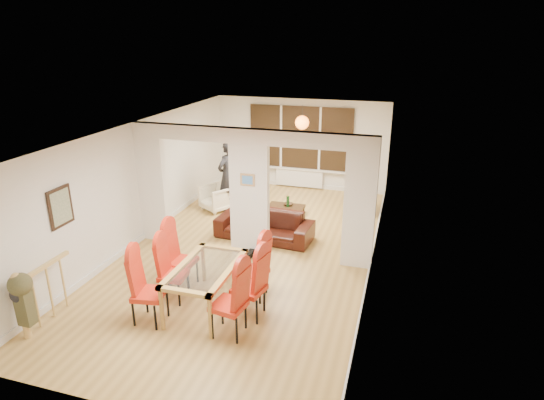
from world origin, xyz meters
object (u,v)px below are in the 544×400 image
at_px(armchair, 217,198).
at_px(dining_chair_ra, 228,300).
at_px(dining_chair_lb, 173,271).
at_px(bottle, 288,201).
at_px(dining_chair_rc, 253,268).
at_px(coffee_table, 286,209).
at_px(sofa, 264,225).
at_px(person, 228,176).
at_px(dining_table, 206,287).
at_px(dining_chair_rb, 249,284).
at_px(television, 362,203).
at_px(dining_chair_lc, 182,257).
at_px(bowl, 288,204).
at_px(dining_chair_la, 149,289).

bearing_deg(armchair, dining_chair_ra, -32.29).
relative_size(dining_chair_lb, armchair, 1.52).
bearing_deg(armchair, bottle, 38.39).
xyz_separation_m(dining_chair_lb, dining_chair_rc, (1.26, 0.46, 0.02)).
distance_m(dining_chair_rc, bottle, 3.91).
distance_m(dining_chair_ra, coffee_table, 5.08).
bearing_deg(sofa, person, 138.74).
xyz_separation_m(dining_table, sofa, (0.09, 2.89, -0.07)).
xyz_separation_m(dining_table, dining_chair_rc, (0.63, 0.53, 0.18)).
relative_size(dining_chair_lb, person, 0.60).
distance_m(dining_chair_rb, bottle, 4.48).
xyz_separation_m(dining_chair_rb, bottle, (-0.53, 4.44, -0.22)).
distance_m(dining_chair_ra, television, 5.88).
relative_size(dining_chair_lc, person, 0.64).
bearing_deg(bottle, person, -177.96).
bearing_deg(television, dining_chair_lb, 133.60).
bearing_deg(person, bowl, 117.70).
xyz_separation_m(dining_chair_la, bottle, (0.91, 5.03, -0.22)).
relative_size(dining_chair_la, dining_chair_rb, 1.00).
xyz_separation_m(dining_chair_lc, dining_chair_rb, (1.45, -0.52, 0.00)).
bearing_deg(bottle, television, 22.30).
relative_size(dining_chair_ra, person, 0.65).
bearing_deg(person, bottle, 114.25).
distance_m(dining_chair_rb, bowl, 4.58).
bearing_deg(coffee_table, dining_chair_lb, -100.30).
xyz_separation_m(television, coffee_table, (-1.83, -0.67, -0.14)).
bearing_deg(dining_chair_la, dining_chair_rc, 30.71).
relative_size(dining_table, dining_chair_rc, 1.45).
relative_size(armchair, bottle, 2.38).
bearing_deg(dining_chair_rc, dining_chair_lb, -148.37).
height_order(dining_chair_lc, person, person).
height_order(person, bowl, person).
bearing_deg(dining_chair_ra, sofa, 108.31).
bearing_deg(armchair, bowl, 41.31).
xyz_separation_m(dining_chair_rb, television, (1.25, 5.17, -0.33)).
bearing_deg(dining_chair_lc, dining_chair_la, -88.36).
distance_m(sofa, television, 2.95).
bearing_deg(dining_chair_lc, armchair, 105.46).
height_order(coffee_table, bottle, bottle).
distance_m(dining_chair_la, armchair, 4.93).
distance_m(television, bowl, 1.90).
xyz_separation_m(dining_chair_lc, sofa, (0.78, 2.40, -0.27)).
xyz_separation_m(dining_chair_rb, sofa, (-0.67, 2.92, -0.27)).
distance_m(dining_chair_ra, sofa, 3.51).
relative_size(sofa, bottle, 7.12).
relative_size(dining_chair_ra, sofa, 0.55).
bearing_deg(bowl, dining_chair_ra, -85.34).
relative_size(armchair, bowl, 3.08).
bearing_deg(dining_chair_ra, person, 121.27).
bearing_deg(person, dining_chair_rb, 47.79).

